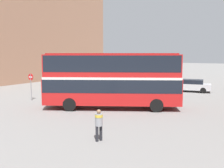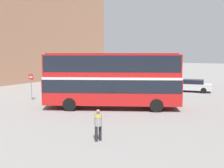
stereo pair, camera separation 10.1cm
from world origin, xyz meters
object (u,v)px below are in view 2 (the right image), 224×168
Objects in this scene: double_decker_bus at (112,77)px; no_entry_sign at (31,82)px; pedestrian_foreground at (98,122)px; parked_car_kerb_near at (108,85)px; parked_car_side_street at (192,86)px.

double_decker_bus reaches higher than no_entry_sign.
double_decker_bus is 8.58m from pedestrian_foreground.
no_entry_sign reaches higher than parked_car_kerb_near.
parked_car_side_street is 19.00m from no_entry_sign.
parked_car_side_street is at bearing -69.76° from pedestrian_foreground.
parked_car_kerb_near is 10.45m from parked_car_side_street.
parked_car_kerb_near is at bearing 96.17° from double_decker_bus.
parked_car_side_street is at bearing 50.29° from no_entry_sign.
no_entry_sign is at bearing -9.14° from pedestrian_foreground.
pedestrian_foreground reaches higher than parked_car_kerb_near.
no_entry_sign reaches higher than parked_car_side_street.
parked_car_kerb_near is at bearing 17.01° from parked_car_side_street.
parked_car_kerb_near is 10.20m from no_entry_sign.
double_decker_bus is 14.25m from parked_car_side_street.
no_entry_sign is at bearing 68.77° from parked_car_kerb_near.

